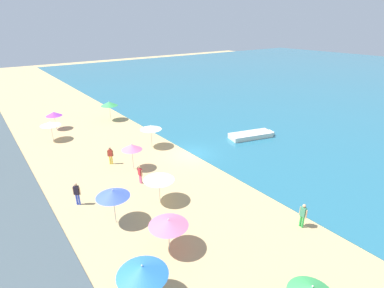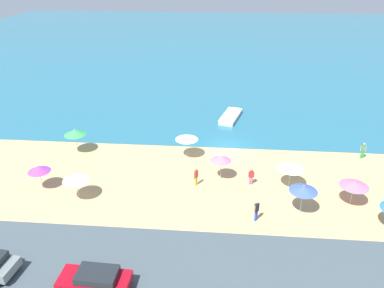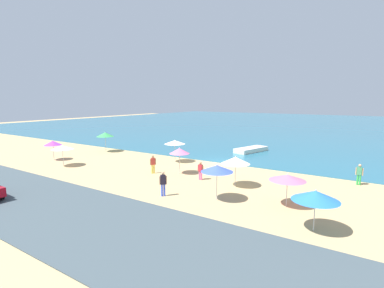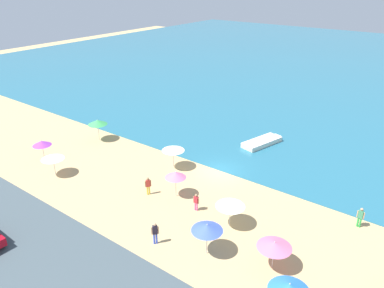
{
  "view_description": "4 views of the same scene",
  "coord_description": "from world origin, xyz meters",
  "px_view_note": "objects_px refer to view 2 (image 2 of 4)",
  "views": [
    {
      "loc": [
        22.39,
        -16.7,
        12.75
      ],
      "look_at": [
        0.68,
        -0.54,
        1.48
      ],
      "focal_mm": 28.0,
      "sensor_mm": 36.0,
      "label": 1
    },
    {
      "loc": [
        -0.79,
        -35.98,
        18.41
      ],
      "look_at": [
        -3.57,
        -2.87,
        1.77
      ],
      "focal_mm": 35.0,
      "sensor_mm": 36.0,
      "label": 2
    },
    {
      "loc": [
        15.49,
        -28.36,
        6.98
      ],
      "look_at": [
        -2.69,
        -1.15,
        2.0
      ],
      "focal_mm": 28.0,
      "sensor_mm": 36.0,
      "label": 3
    },
    {
      "loc": [
        17.57,
        -28.26,
        18.26
      ],
      "look_at": [
        -4.05,
        0.64,
        1.64
      ],
      "focal_mm": 35.0,
      "sensor_mm": 36.0,
      "label": 4
    }
  ],
  "objects_px": {
    "bather_1": "(363,150)",
    "skiff_nearshore": "(231,116)",
    "beach_umbrella_3": "(221,158)",
    "bather_0": "(257,210)",
    "beach_umbrella_1": "(291,166)",
    "parked_car_1": "(95,280)",
    "beach_umbrella_2": "(76,178)",
    "beach_umbrella_9": "(187,137)",
    "beach_umbrella_8": "(354,184)",
    "beach_umbrella_4": "(75,132)",
    "bather_3": "(196,176)",
    "beach_umbrella_5": "(304,188)",
    "bather_2": "(251,176)",
    "beach_umbrella_7": "(39,169)"
  },
  "relations": [
    {
      "from": "bather_1",
      "to": "skiff_nearshore",
      "type": "bearing_deg",
      "value": 144.62
    },
    {
      "from": "beach_umbrella_3",
      "to": "skiff_nearshore",
      "type": "height_order",
      "value": "beach_umbrella_3"
    },
    {
      "from": "bather_0",
      "to": "skiff_nearshore",
      "type": "bearing_deg",
      "value": 94.93
    },
    {
      "from": "beach_umbrella_1",
      "to": "parked_car_1",
      "type": "xyz_separation_m",
      "value": [
        -13.51,
        -12.77,
        -1.31
      ]
    },
    {
      "from": "beach_umbrella_2",
      "to": "beach_umbrella_9",
      "type": "xyz_separation_m",
      "value": [
        8.48,
        8.07,
        0.25
      ]
    },
    {
      "from": "beach_umbrella_9",
      "to": "parked_car_1",
      "type": "relative_size",
      "value": 0.57
    },
    {
      "from": "beach_umbrella_3",
      "to": "bather_0",
      "type": "distance_m",
      "value": 6.66
    },
    {
      "from": "beach_umbrella_1",
      "to": "beach_umbrella_8",
      "type": "height_order",
      "value": "beach_umbrella_1"
    },
    {
      "from": "beach_umbrella_8",
      "to": "bather_1",
      "type": "distance_m",
      "value": 8.93
    },
    {
      "from": "beach_umbrella_3",
      "to": "beach_umbrella_9",
      "type": "bearing_deg",
      "value": 131.71
    },
    {
      "from": "beach_umbrella_1",
      "to": "beach_umbrella_3",
      "type": "bearing_deg",
      "value": 172.31
    },
    {
      "from": "parked_car_1",
      "to": "skiff_nearshore",
      "type": "relative_size",
      "value": 0.78
    },
    {
      "from": "beach_umbrella_4",
      "to": "parked_car_1",
      "type": "distance_m",
      "value": 19.29
    },
    {
      "from": "bather_0",
      "to": "beach_umbrella_8",
      "type": "bearing_deg",
      "value": 19.89
    },
    {
      "from": "beach_umbrella_2",
      "to": "bather_3",
      "type": "relative_size",
      "value": 1.31
    },
    {
      "from": "beach_umbrella_2",
      "to": "bather_3",
      "type": "bearing_deg",
      "value": 16.41
    },
    {
      "from": "beach_umbrella_4",
      "to": "skiff_nearshore",
      "type": "relative_size",
      "value": 0.47
    },
    {
      "from": "beach_umbrella_5",
      "to": "parked_car_1",
      "type": "height_order",
      "value": "beach_umbrella_5"
    },
    {
      "from": "beach_umbrella_8",
      "to": "beach_umbrella_9",
      "type": "distance_m",
      "value": 15.94
    },
    {
      "from": "beach_umbrella_1",
      "to": "beach_umbrella_2",
      "type": "xyz_separation_m",
      "value": [
        -18.07,
        -3.32,
        -0.15
      ]
    },
    {
      "from": "skiff_nearshore",
      "to": "bather_2",
      "type": "bearing_deg",
      "value": -83.78
    },
    {
      "from": "beach_umbrella_4",
      "to": "parked_car_1",
      "type": "relative_size",
      "value": 0.6
    },
    {
      "from": "beach_umbrella_9",
      "to": "parked_car_1",
      "type": "height_order",
      "value": "beach_umbrella_9"
    },
    {
      "from": "beach_umbrella_2",
      "to": "bather_2",
      "type": "xyz_separation_m",
      "value": [
        14.71,
        3.45,
        -1.1
      ]
    },
    {
      "from": "beach_umbrella_4",
      "to": "beach_umbrella_5",
      "type": "xyz_separation_m",
      "value": [
        21.54,
        -8.6,
        -0.04
      ]
    },
    {
      "from": "beach_umbrella_4",
      "to": "bather_0",
      "type": "height_order",
      "value": "beach_umbrella_4"
    },
    {
      "from": "bather_0",
      "to": "bather_3",
      "type": "xyz_separation_m",
      "value": [
        -5.02,
        4.66,
        -0.06
      ]
    },
    {
      "from": "bather_1",
      "to": "bather_3",
      "type": "height_order",
      "value": "bather_1"
    },
    {
      "from": "beach_umbrella_5",
      "to": "beach_umbrella_7",
      "type": "relative_size",
      "value": 1.12
    },
    {
      "from": "beach_umbrella_1",
      "to": "beach_umbrella_4",
      "type": "bearing_deg",
      "value": 167.01
    },
    {
      "from": "bather_0",
      "to": "beach_umbrella_7",
      "type": "bearing_deg",
      "value": 170.73
    },
    {
      "from": "beach_umbrella_7",
      "to": "beach_umbrella_9",
      "type": "xyz_separation_m",
      "value": [
        12.24,
        6.81,
        0.26
      ]
    },
    {
      "from": "beach_umbrella_3",
      "to": "parked_car_1",
      "type": "relative_size",
      "value": 0.57
    },
    {
      "from": "bather_3",
      "to": "beach_umbrella_9",
      "type": "bearing_deg",
      "value": 104.35
    },
    {
      "from": "beach_umbrella_1",
      "to": "beach_umbrella_5",
      "type": "xyz_separation_m",
      "value": [
        0.39,
        -3.72,
        0.13
      ]
    },
    {
      "from": "beach_umbrella_2",
      "to": "beach_umbrella_7",
      "type": "height_order",
      "value": "beach_umbrella_7"
    },
    {
      "from": "bather_2",
      "to": "parked_car_1",
      "type": "distance_m",
      "value": 16.41
    },
    {
      "from": "beach_umbrella_7",
      "to": "skiff_nearshore",
      "type": "relative_size",
      "value": 0.41
    },
    {
      "from": "beach_umbrella_5",
      "to": "skiff_nearshore",
      "type": "relative_size",
      "value": 0.45
    },
    {
      "from": "beach_umbrella_3",
      "to": "beach_umbrella_5",
      "type": "distance_m",
      "value": 7.92
    },
    {
      "from": "beach_umbrella_7",
      "to": "bather_0",
      "type": "bearing_deg",
      "value": -9.27
    },
    {
      "from": "beach_umbrella_8",
      "to": "beach_umbrella_7",
      "type": "bearing_deg",
      "value": 179.7
    },
    {
      "from": "beach_umbrella_4",
      "to": "bather_1",
      "type": "bearing_deg",
      "value": 2.13
    },
    {
      "from": "bather_3",
      "to": "skiff_nearshore",
      "type": "xyz_separation_m",
      "value": [
        3.25,
        15.8,
        -0.64
      ]
    },
    {
      "from": "beach_umbrella_3",
      "to": "beach_umbrella_9",
      "type": "height_order",
      "value": "beach_umbrella_9"
    },
    {
      "from": "beach_umbrella_9",
      "to": "bather_0",
      "type": "xyz_separation_m",
      "value": [
        6.34,
        -9.84,
        -1.21
      ]
    },
    {
      "from": "beach_umbrella_9",
      "to": "bather_3",
      "type": "distance_m",
      "value": 5.5
    },
    {
      "from": "beach_umbrella_4",
      "to": "bather_1",
      "type": "distance_m",
      "value": 29.41
    },
    {
      "from": "beach_umbrella_1",
      "to": "skiff_nearshore",
      "type": "height_order",
      "value": "beach_umbrella_1"
    },
    {
      "from": "bather_0",
      "to": "bather_2",
      "type": "height_order",
      "value": "bather_0"
    }
  ]
}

